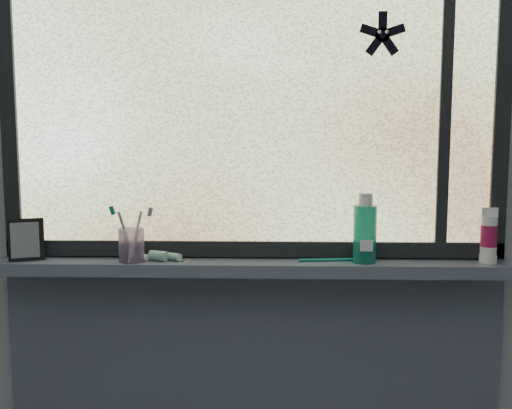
{
  "coord_description": "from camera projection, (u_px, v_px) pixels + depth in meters",
  "views": [
    {
      "loc": [
        0.07,
        -0.53,
        1.4
      ],
      "look_at": [
        0.02,
        1.05,
        1.22
      ],
      "focal_mm": 40.0,
      "sensor_mm": 36.0,
      "label": 1
    }
  ],
  "objects": [
    {
      "name": "wall_back",
      "position": [
        253.0,
        186.0,
        1.85
      ],
      "size": [
        3.0,
        0.01,
        2.5
      ],
      "primitive_type": "cube",
      "color": "#9EA3A8",
      "rests_on": "ground"
    },
    {
      "name": "windowsill",
      "position": [
        252.0,
        267.0,
        1.8
      ],
      "size": [
        1.62,
        0.14,
        0.04
      ],
      "primitive_type": "cube",
      "color": "#4F576A",
      "rests_on": "wall_back"
    },
    {
      "name": "window_pane",
      "position": [
        252.0,
        98.0,
        1.79
      ],
      "size": [
        1.5,
        0.01,
        1.0
      ],
      "primitive_type": "cube",
      "color": "silver",
      "rests_on": "wall_back"
    },
    {
      "name": "frame_bottom",
      "position": [
        252.0,
        249.0,
        1.84
      ],
      "size": [
        1.6,
        0.03,
        0.05
      ],
      "primitive_type": "cube",
      "color": "black",
      "rests_on": "windowsill"
    },
    {
      "name": "frame_left",
      "position": [
        9.0,
        99.0,
        1.81
      ],
      "size": [
        0.05,
        0.03,
        1.1
      ],
      "primitive_type": "cube",
      "color": "black",
      "rests_on": "wall_back"
    },
    {
      "name": "frame_right",
      "position": [
        502.0,
        98.0,
        1.76
      ],
      "size": [
        0.05,
        0.03,
        1.1
      ],
      "primitive_type": "cube",
      "color": "black",
      "rests_on": "wall_back"
    },
    {
      "name": "frame_mullion",
      "position": [
        445.0,
        98.0,
        1.77
      ],
      "size": [
        0.03,
        0.03,
        1.0
      ],
      "primitive_type": "cube",
      "color": "black",
      "rests_on": "wall_back"
    },
    {
      "name": "starfish_sticker",
      "position": [
        382.0,
        35.0,
        1.74
      ],
      "size": [
        0.15,
        0.02,
        0.15
      ],
      "primitive_type": null,
      "color": "black",
      "rests_on": "window_pane"
    },
    {
      "name": "vanity_mirror",
      "position": [
        26.0,
        239.0,
        1.8
      ],
      "size": [
        0.12,
        0.09,
        0.13
      ],
      "primitive_type": "cube",
      "rotation": [
        0.0,
        0.0,
        0.38
      ],
      "color": "black",
      "rests_on": "windowsill"
    },
    {
      "name": "toothpaste_tube",
      "position": [
        164.0,
        256.0,
        1.8
      ],
      "size": [
        0.18,
        0.11,
        0.03
      ],
      "primitive_type": null,
      "rotation": [
        0.0,
        0.0,
        -0.43
      ],
      "color": "silver",
      "rests_on": "windowsill"
    },
    {
      "name": "toothbrush_cup",
      "position": [
        131.0,
        245.0,
        1.78
      ],
      "size": [
        0.09,
        0.09,
        0.1
      ],
      "primitive_type": "cylinder",
      "rotation": [
        0.0,
        0.0,
        0.11
      ],
      "color": "#A78EBC",
      "rests_on": "windowsill"
    },
    {
      "name": "toothbrush_lying",
      "position": [
        326.0,
        259.0,
        1.79
      ],
      "size": [
        0.22,
        0.05,
        0.01
      ],
      "primitive_type": null,
      "rotation": [
        0.0,
        0.0,
        0.12
      ],
      "color": "#0D7862",
      "rests_on": "windowsill"
    },
    {
      "name": "mouthwash_bottle",
      "position": [
        365.0,
        228.0,
        1.76
      ],
      "size": [
        0.08,
        0.08,
        0.18
      ],
      "primitive_type": "cylinder",
      "rotation": [
        0.0,
        0.0,
        -0.06
      ],
      "color": "#1B8C73",
      "rests_on": "windowsill"
    },
    {
      "name": "cream_tube",
      "position": [
        489.0,
        233.0,
        1.77
      ],
      "size": [
        0.05,
        0.05,
        0.12
      ],
      "primitive_type": "cylinder",
      "rotation": [
        0.0,
        0.0,
        0.1
      ],
      "color": "silver",
      "rests_on": "windowsill"
    }
  ]
}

